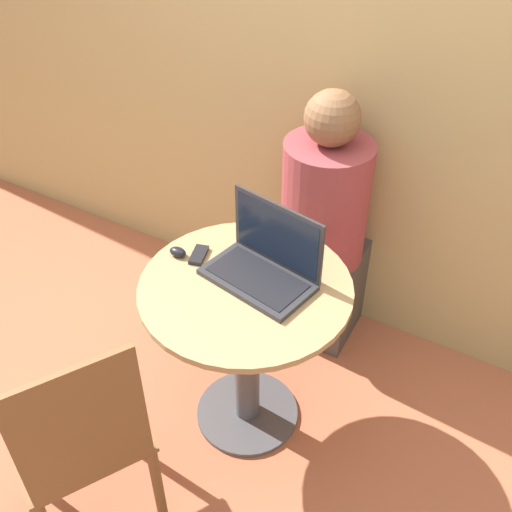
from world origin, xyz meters
name	(u,v)px	position (x,y,z in m)	size (l,w,h in m)	color
ground_plane	(247,413)	(0.00, 0.00, 0.00)	(12.00, 12.00, 0.00)	#B26042
back_wall	(354,46)	(0.00, 0.81, 1.30)	(7.00, 0.05, 2.60)	tan
round_table	(246,329)	(0.00, 0.00, 0.51)	(0.75, 0.75, 0.72)	#4C4C51
laptop	(265,263)	(0.03, 0.07, 0.78)	(0.41, 0.29, 0.27)	#2D2D33
cell_phone	(199,255)	(-0.23, 0.05, 0.73)	(0.08, 0.11, 0.02)	black
computer_mouse	(178,252)	(-0.30, 0.02, 0.74)	(0.07, 0.04, 0.03)	black
chair_empty	(82,442)	(-0.20, -0.65, 0.49)	(0.55, 0.55, 0.94)	brown
person_seated	(327,239)	(0.03, 0.65, 0.50)	(0.36, 0.56, 1.21)	#4C4742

